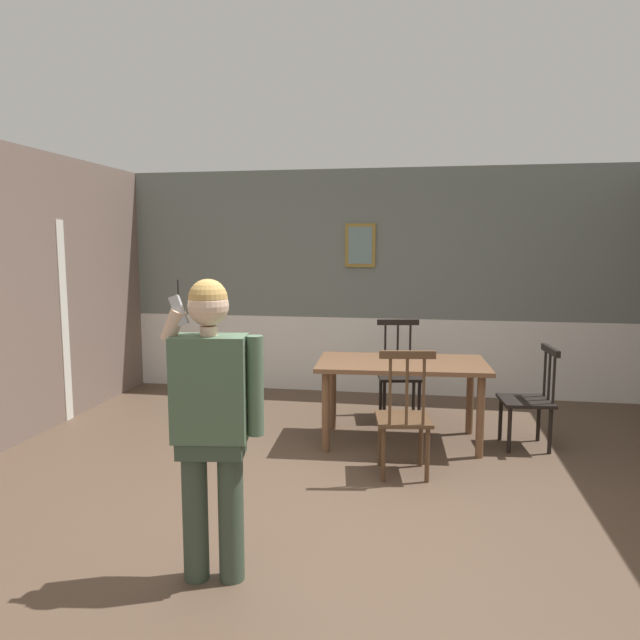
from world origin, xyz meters
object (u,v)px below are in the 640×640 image
Objects in this scene: chair_near_window at (404,416)px; dining_table at (402,372)px; chair_at_table_head at (530,398)px; chair_by_doorway at (399,372)px; person_figure at (212,412)px.

dining_table is at bearing 85.04° from chair_near_window.
chair_at_table_head is (1.16, 0.07, -0.22)m from dining_table.
chair_by_doorway is (-0.10, 1.64, -0.00)m from chair_near_window.
person_figure reaches higher than chair_at_table_head.
chair_by_doorway is at bearing -112.72° from person_figure.
person_figure is at bearing 65.31° from chair_by_doorway.
dining_table is 1.18m from chair_at_table_head.
chair_near_window is 1.01× the size of chair_by_doorway.
chair_at_table_head is at bearing 3.37° from dining_table.
person_figure is at bearing 135.26° from chair_at_table_head.
person_figure is (-2.09, -2.56, 0.50)m from chair_at_table_head.
chair_near_window is (0.05, -0.82, -0.18)m from dining_table.
dining_table is at bearing -118.31° from person_figure.
dining_table is at bearing 83.66° from chair_by_doorway.
chair_near_window is 1.42m from chair_at_table_head.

